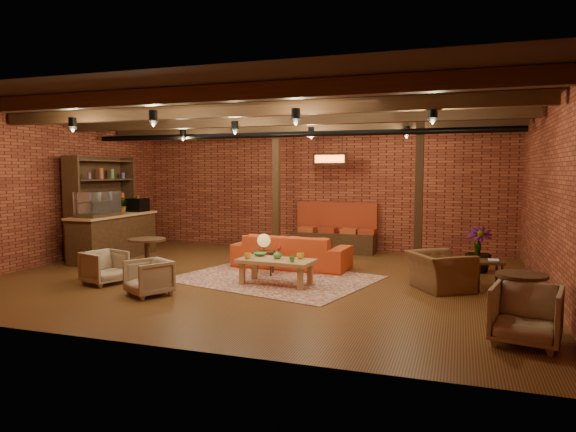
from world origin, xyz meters
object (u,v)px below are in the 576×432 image
(side_table_lamp, at_px, (264,244))
(round_table_right, at_px, (521,293))
(coffee_table, at_px, (276,262))
(armchair_right, at_px, (440,265))
(plant_tall, at_px, (480,204))
(armchair_far, at_px, (526,312))
(armchair_b, at_px, (149,276))
(side_table_book, at_px, (488,263))
(armchair_a, at_px, (104,266))
(round_table_left, at_px, (147,251))
(sofa, at_px, (292,251))

(side_table_lamp, distance_m, round_table_right, 4.98)
(coffee_table, xyz_separation_m, armchair_right, (2.83, 0.52, 0.02))
(coffee_table, distance_m, plant_tall, 4.37)
(round_table_right, xyz_separation_m, armchair_far, (-0.00, -0.55, -0.11))
(armchair_b, distance_m, side_table_book, 5.78)
(armchair_a, relative_size, side_table_book, 1.24)
(coffee_table, relative_size, armchair_right, 1.41)
(plant_tall, bearing_deg, armchair_far, -84.88)
(armchair_a, height_order, armchair_right, armchair_right)
(armchair_far, bearing_deg, side_table_lamp, 160.21)
(side_table_lamp, height_order, round_table_left, side_table_lamp)
(plant_tall, bearing_deg, armchair_right, -109.55)
(sofa, distance_m, armchair_b, 3.40)
(coffee_table, xyz_separation_m, round_table_right, (3.91, -1.52, 0.08))
(side_table_lamp, distance_m, armchair_a, 3.00)
(plant_tall, bearing_deg, coffee_table, -145.51)
(sofa, distance_m, plant_tall, 3.96)
(side_table_book, bearing_deg, armchair_b, -157.69)
(plant_tall, bearing_deg, sofa, -168.27)
(coffee_table, relative_size, armchair_b, 2.16)
(coffee_table, xyz_separation_m, side_table_lamp, (-0.52, 0.75, 0.21))
(side_table_lamp, relative_size, side_table_book, 1.52)
(armchair_right, bearing_deg, round_table_left, 64.47)
(side_table_lamp, distance_m, armchair_far, 5.25)
(sofa, relative_size, plant_tall, 0.88)
(round_table_left, xyz_separation_m, armchair_right, (5.44, 0.66, -0.07))
(armchair_a, xyz_separation_m, plant_tall, (6.50, 3.34, 1.06))
(sofa, relative_size, armchair_b, 3.74)
(side_table_lamp, relative_size, plant_tall, 0.30)
(side_table_lamp, xyz_separation_m, armchair_right, (3.35, -0.23, -0.19))
(armchair_b, distance_m, armchair_far, 5.67)
(coffee_table, height_order, armchair_b, coffee_table)
(armchair_right, bearing_deg, side_table_lamp, 53.63)
(sofa, distance_m, armchair_a, 3.76)
(armchair_a, xyz_separation_m, armchair_far, (6.90, -1.14, 0.05))
(sofa, xyz_separation_m, side_table_book, (3.85, -0.86, 0.12))
(plant_tall, bearing_deg, round_table_right, -84.17)
(armchair_right, xyz_separation_m, round_table_right, (1.07, -2.04, 0.06))
(round_table_left, bearing_deg, sofa, 36.89)
(round_table_left, height_order, armchair_b, round_table_left)
(armchair_a, bearing_deg, round_table_left, -7.95)
(coffee_table, bearing_deg, round_table_left, -176.82)
(armchair_b, height_order, round_table_right, round_table_right)
(armchair_b, xyz_separation_m, armchair_right, (4.55, 1.94, 0.11))
(armchair_b, xyz_separation_m, round_table_right, (5.63, -0.10, 0.17))
(armchair_b, relative_size, side_table_book, 1.21)
(armchair_b, bearing_deg, round_table_left, 154.78)
(armchair_a, bearing_deg, coffee_table, -54.38)
(armchair_a, relative_size, armchair_b, 1.02)
(sofa, xyz_separation_m, round_table_left, (-2.37, -1.78, 0.15))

